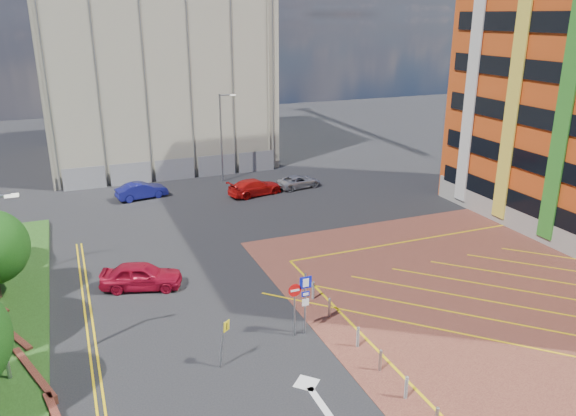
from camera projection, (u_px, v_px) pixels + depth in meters
ground at (304, 346)px, 26.17m from camera, size 140.00×140.00×0.00m
forecourt at (535, 293)px, 31.13m from camera, size 26.00×26.00×0.02m
retaining_wall at (29, 376)px, 23.68m from camera, size 6.06×20.33×0.40m
lamp_back at (222, 135)px, 50.73m from camera, size 1.53×0.16×8.00m
sign_cluster at (301, 298)px, 26.50m from camera, size 1.17×0.12×3.20m
warning_sign at (224, 338)px, 24.21m from camera, size 0.59×0.38×2.25m
bollard_row at (365, 346)px, 25.37m from camera, size 0.14×11.14×0.90m
construction_building at (149, 52)px, 57.62m from camera, size 21.20×19.20×22.00m
construction_fence at (186, 168)px, 52.48m from camera, size 21.60×0.06×2.00m
car_red_left at (141, 276)px, 31.49m from camera, size 4.83×3.09×1.53m
car_blue_back at (142, 191)px, 46.95m from camera, size 4.39×2.16×1.39m
car_red_back at (255, 187)px, 47.88m from camera, size 5.06×2.89×1.38m
car_silver_back at (299, 181)px, 49.96m from camera, size 4.25×2.45×1.12m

